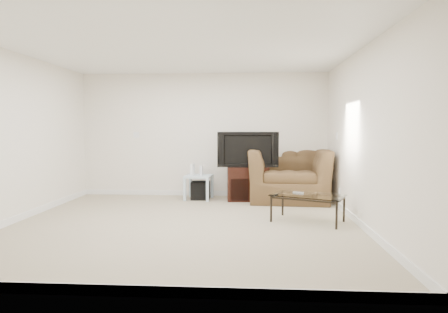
# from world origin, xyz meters

# --- Properties ---
(floor) EXTENTS (5.00, 5.00, 0.00)m
(floor) POSITION_xyz_m (0.00, 0.00, 0.00)
(floor) COLOR tan
(floor) RESTS_ON ground
(ceiling) EXTENTS (5.00, 5.00, 0.00)m
(ceiling) POSITION_xyz_m (0.00, 0.00, 2.50)
(ceiling) COLOR white
(ceiling) RESTS_ON ground
(wall_back) EXTENTS (5.00, 0.02, 2.50)m
(wall_back) POSITION_xyz_m (0.00, 2.50, 1.25)
(wall_back) COLOR silver
(wall_back) RESTS_ON ground
(wall_left) EXTENTS (0.02, 5.00, 2.50)m
(wall_left) POSITION_xyz_m (-2.50, 0.00, 1.25)
(wall_left) COLOR silver
(wall_left) RESTS_ON ground
(wall_right) EXTENTS (0.02, 5.00, 2.50)m
(wall_right) POSITION_xyz_m (2.50, 0.00, 1.25)
(wall_right) COLOR silver
(wall_right) RESTS_ON ground
(plate_back) EXTENTS (0.12, 0.02, 0.12)m
(plate_back) POSITION_xyz_m (-1.40, 2.49, 1.25)
(plate_back) COLOR white
(plate_back) RESTS_ON wall_back
(plate_right_switch) EXTENTS (0.02, 0.09, 0.13)m
(plate_right_switch) POSITION_xyz_m (2.49, 1.60, 1.25)
(plate_right_switch) COLOR white
(plate_right_switch) RESTS_ON wall_right
(plate_right_outlet) EXTENTS (0.02, 0.08, 0.12)m
(plate_right_outlet) POSITION_xyz_m (2.49, 1.30, 0.30)
(plate_right_outlet) COLOR white
(plate_right_outlet) RESTS_ON wall_right
(tv_stand) EXTENTS (0.82, 0.60, 0.65)m
(tv_stand) POSITION_xyz_m (0.90, 2.05, 0.33)
(tv_stand) COLOR black
(tv_stand) RESTS_ON floor
(dvd_player) EXTENTS (0.44, 0.33, 0.06)m
(dvd_player) POSITION_xyz_m (0.90, 2.01, 0.54)
(dvd_player) COLOR black
(dvd_player) RESTS_ON tv_stand
(television) EXTENTS (1.09, 0.26, 0.67)m
(television) POSITION_xyz_m (0.90, 2.02, 0.99)
(television) COLOR black
(television) RESTS_ON tv_stand
(side_table) EXTENTS (0.54, 0.54, 0.47)m
(side_table) POSITION_xyz_m (-0.05, 2.05, 0.24)
(side_table) COLOR #A4BAC9
(side_table) RESTS_ON floor
(subwoofer) EXTENTS (0.36, 0.36, 0.35)m
(subwoofer) POSITION_xyz_m (-0.02, 2.07, 0.17)
(subwoofer) COLOR black
(subwoofer) RESTS_ON floor
(game_console) EXTENTS (0.08, 0.16, 0.22)m
(game_console) POSITION_xyz_m (-0.17, 2.04, 0.58)
(game_console) COLOR white
(game_console) RESTS_ON side_table
(game_case) EXTENTS (0.06, 0.14, 0.19)m
(game_case) POSITION_xyz_m (0.01, 2.02, 0.57)
(game_case) COLOR silver
(game_case) RESTS_ON side_table
(recliner) EXTENTS (1.57, 1.07, 1.32)m
(recliner) POSITION_xyz_m (1.69, 2.05, 0.66)
(recliner) COLOR #523321
(recliner) RESTS_ON floor
(coffee_table) EXTENTS (1.17, 0.95, 0.40)m
(coffee_table) POSITION_xyz_m (1.80, 0.27, 0.20)
(coffee_table) COLOR black
(coffee_table) RESTS_ON floor
(remote) EXTENTS (0.16, 0.12, 0.02)m
(remote) POSITION_xyz_m (1.68, 0.42, 0.41)
(remote) COLOR #B2B2B7
(remote) RESTS_ON coffee_table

